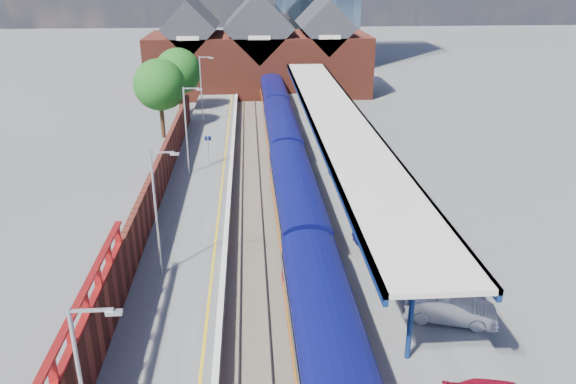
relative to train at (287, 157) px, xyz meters
name	(u,v)px	position (x,y,z in m)	size (l,w,h in m)	color
ground	(266,153)	(-1.49, 7.86, -2.12)	(240.00, 240.00, 0.00)	#5B5B5E
ballast_bed	(270,191)	(-1.49, -2.14, -2.09)	(6.00, 76.00, 0.06)	#473D33
rails	(270,190)	(-1.49, -2.14, -2.00)	(4.51, 76.00, 0.14)	slate
left_platform	(200,187)	(-6.99, -2.14, -1.62)	(5.00, 76.00, 1.00)	#565659
right_platform	(345,184)	(4.51, -2.14, -1.62)	(6.00, 76.00, 1.00)	#565659
coping_left	(230,180)	(-4.64, -2.14, -1.10)	(0.30, 76.00, 0.05)	silver
coping_right	(310,178)	(1.66, -2.14, -1.10)	(0.30, 76.00, 0.05)	silver
yellow_line	(222,181)	(-5.24, -2.14, -1.12)	(0.14, 76.00, 0.01)	yellow
train	(287,157)	(0.00, 0.00, 0.00)	(2.91, 65.92, 3.45)	#0B0D4E
canopy	(337,120)	(3.99, -0.19, 3.13)	(4.50, 52.00, 4.48)	navy
lamp_post_b	(158,206)	(-7.86, -16.14, 2.87)	(1.48, 0.18, 7.00)	#A5A8AA
lamp_post_c	(188,125)	(-7.86, -0.14, 2.87)	(1.48, 0.18, 7.00)	#A5A8AA
lamp_post_d	(202,85)	(-7.86, 15.86, 2.87)	(1.48, 0.18, 7.00)	#A5A8AA
platform_sign	(208,145)	(-6.49, 1.86, 0.57)	(0.55, 0.08, 2.50)	#A5A8AA
brick_wall	(151,197)	(-9.59, -8.60, 0.33)	(0.35, 50.00, 3.86)	maroon
station_building	(259,53)	(-1.49, 35.86, 3.33)	(30.00, 12.12, 13.78)	maroon
tree_near	(161,86)	(-11.84, 13.76, 3.23)	(5.20, 5.20, 8.10)	#382314
tree_far	(180,72)	(-10.84, 21.76, 3.23)	(5.20, 5.20, 8.10)	#382314
parked_car_silver	(450,308)	(6.19, -21.62, -0.42)	(1.48, 4.26, 1.40)	silver
parked_car_dark	(354,169)	(5.24, -1.75, -0.52)	(1.67, 4.11, 1.19)	black
parked_car_blue	(386,236)	(5.06, -13.61, -0.57)	(1.84, 3.99, 1.11)	navy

